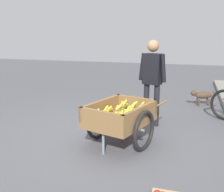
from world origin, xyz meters
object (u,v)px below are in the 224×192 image
object	(u,v)px
vendor_person	(152,75)
dog	(202,95)
plastic_bucket	(119,107)
fruit_cart	(120,118)

from	to	relation	value
vendor_person	dog	size ratio (longest dim) A/B	2.65
dog	plastic_bucket	xyz separation A→B (m)	(1.14, -1.85, -0.14)
vendor_person	dog	xyz separation A→B (m)	(-1.83, 1.01, -0.73)
vendor_person	dog	bearing A→B (deg)	151.19
fruit_cart	vendor_person	distance (m)	1.27
plastic_bucket	dog	bearing A→B (deg)	121.56
fruit_cart	dog	world-z (taller)	fruit_cart
fruit_cart	vendor_person	xyz separation A→B (m)	(-1.09, 0.34, 0.56)
fruit_cart	plastic_bucket	world-z (taller)	fruit_cart
fruit_cart	dog	distance (m)	3.22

